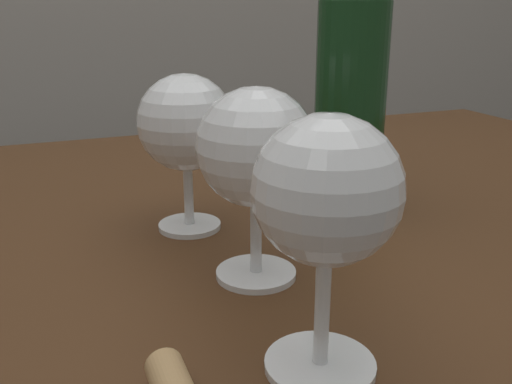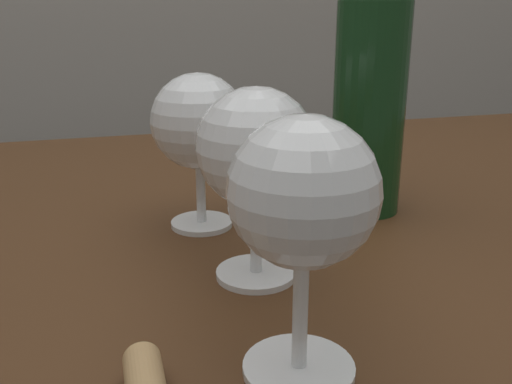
% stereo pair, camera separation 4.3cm
% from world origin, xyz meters
% --- Properties ---
extents(dining_table, '(1.40, 0.80, 0.73)m').
position_xyz_m(dining_table, '(0.00, 0.00, 0.64)').
color(dining_table, '#472B16').
rests_on(dining_table, ground_plane).
extents(wine_glass_merlot, '(0.08, 0.08, 0.15)m').
position_xyz_m(wine_glass_merlot, '(0.01, -0.28, 0.84)').
color(wine_glass_merlot, white).
rests_on(wine_glass_merlot, dining_table).
extents(wine_glass_rose, '(0.09, 0.09, 0.15)m').
position_xyz_m(wine_glass_rose, '(0.02, -0.15, 0.83)').
color(wine_glass_rose, white).
rests_on(wine_glass_rose, dining_table).
extents(wine_glass_port, '(0.09, 0.09, 0.15)m').
position_xyz_m(wine_glass_port, '(-0.00, -0.03, 0.83)').
color(wine_glass_port, white).
rests_on(wine_glass_port, dining_table).
extents(wine_bottle, '(0.07, 0.07, 0.32)m').
position_xyz_m(wine_bottle, '(0.17, -0.03, 0.86)').
color(wine_bottle, '#143819').
rests_on(wine_bottle, dining_table).
extents(cork, '(0.02, 0.04, 0.02)m').
position_xyz_m(cork, '(-0.08, -0.28, 0.74)').
color(cork, tan).
rests_on(cork, dining_table).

